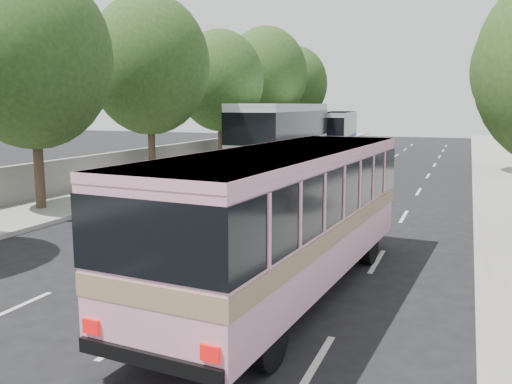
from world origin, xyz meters
The scene contains 14 objects.
ground centered at (0.00, 0.00, 0.00)m, with size 120.00×120.00×0.00m, color black.
sidewalk_left centered at (-8.50, 20.00, 0.07)m, with size 4.00×90.00×0.15m, color #9E998E.
low_wall centered at (-10.30, 20.00, 0.90)m, with size 0.30×90.00×1.50m, color #9E998E.
tree_left_b centered at (-8.42, 5.94, 5.82)m, with size 5.70×5.70×8.88m.
tree_left_c centered at (-8.62, 13.94, 6.12)m, with size 6.00×6.00×9.35m.
tree_left_d centered at (-8.52, 21.94, 5.63)m, with size 5.52×5.52×8.60m.
tree_left_e centered at (-8.42, 29.94, 6.43)m, with size 6.30×6.30×9.82m.
tree_left_f centered at (-8.62, 37.94, 6.00)m, with size 5.88×5.88×9.16m.
pink_bus centered at (2.77, 0.95, 1.90)m, with size 3.13×9.71×3.05m.
pink_taxi centered at (-2.00, 9.63, 0.67)m, with size 1.57×3.91×1.33m, color #D3124C.
white_pickup centered at (-4.50, 14.51, 0.89)m, with size 2.50×6.16×1.79m, color white.
tour_coach_front centered at (-4.50, 22.41, 2.41)m, with size 3.60×13.50×4.00m.
tour_coach_rear centered at (-4.50, 37.11, 2.00)m, with size 3.55×11.30×3.32m.
taxi_roof_sign centered at (-2.00, 9.63, 1.42)m, with size 0.55×0.18×0.18m, color silver.
Camera 1 is at (6.19, -9.53, 3.95)m, focal length 38.00 mm.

